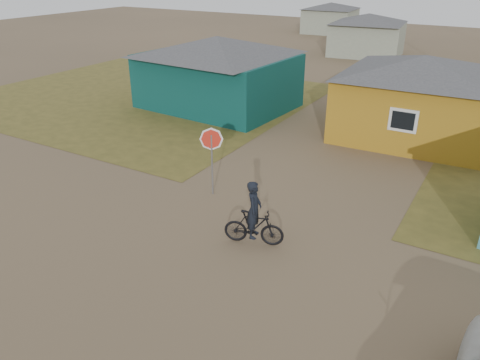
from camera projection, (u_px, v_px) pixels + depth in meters
name	position (u px, v px, depth m)	size (l,w,h in m)	color
ground	(210.00, 268.00, 13.06)	(120.00, 120.00, 0.00)	brown
grass_nw	(141.00, 96.00, 29.63)	(20.00, 18.00, 0.00)	brown
house_teal	(218.00, 71.00, 26.61)	(8.93, 7.08, 4.00)	#093633
house_yellow	(419.00, 96.00, 21.95)	(7.72, 6.76, 3.90)	#A87719
house_pale_west	(367.00, 34.00, 41.51)	(7.04, 6.15, 3.60)	gray
house_pale_north	(330.00, 17.00, 54.58)	(6.28, 5.81, 3.40)	gray
stop_sign	(212.00, 146.00, 16.40)	(0.83, 0.16, 2.55)	gray
cyclist	(254.00, 222.00, 13.88)	(1.89, 1.05, 2.06)	black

